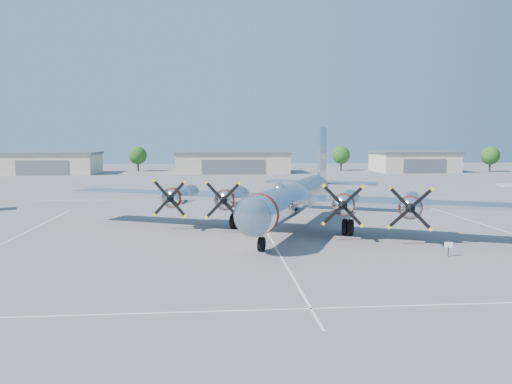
{
  "coord_description": "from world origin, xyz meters",
  "views": [
    {
      "loc": [
        -4.81,
        -45.93,
        8.45
      ],
      "look_at": [
        -0.57,
        3.74,
        3.2
      ],
      "focal_mm": 35.0,
      "sensor_mm": 36.0,
      "label": 1
    }
  ],
  "objects": [
    {
      "name": "ground",
      "position": [
        0.0,
        0.0,
        0.0
      ],
      "size": [
        260.0,
        260.0,
        0.0
      ],
      "primitive_type": "plane",
      "color": "#5E5E61",
      "rests_on": "ground"
    },
    {
      "name": "parking_lines",
      "position": [
        0.0,
        -1.75,
        0.01
      ],
      "size": [
        60.0,
        50.08,
        0.01
      ],
      "color": "silver",
      "rests_on": "ground"
    },
    {
      "name": "hangar_west",
      "position": [
        -45.0,
        81.96,
        2.71
      ],
      "size": [
        22.6,
        14.6,
        5.4
      ],
      "color": "#B5AF90",
      "rests_on": "ground"
    },
    {
      "name": "hangar_center",
      "position": [
        0.0,
        81.96,
        2.71
      ],
      "size": [
        28.6,
        14.6,
        5.4
      ],
      "color": "#B5AF90",
      "rests_on": "ground"
    },
    {
      "name": "hangar_east",
      "position": [
        48.0,
        81.96,
        2.71
      ],
      "size": [
        20.6,
        14.6,
        5.4
      ],
      "color": "#B5AF90",
      "rests_on": "ground"
    },
    {
      "name": "tree_west",
      "position": [
        -25.0,
        90.0,
        4.22
      ],
      "size": [
        4.8,
        4.8,
        6.64
      ],
      "color": "#382619",
      "rests_on": "ground"
    },
    {
      "name": "tree_east",
      "position": [
        30.0,
        88.0,
        4.22
      ],
      "size": [
        4.8,
        4.8,
        6.64
      ],
      "color": "#382619",
      "rests_on": "ground"
    },
    {
      "name": "tree_far_east",
      "position": [
        68.0,
        80.0,
        4.22
      ],
      "size": [
        4.8,
        4.8,
        6.64
      ],
      "color": "#382619",
      "rests_on": "ground"
    },
    {
      "name": "main_bomber_b29",
      "position": [
        2.94,
        0.72,
        0.0
      ],
      "size": [
        53.48,
        46.05,
        9.95
      ],
      "primitive_type": null,
      "rotation": [
        0.0,
        0.0,
        -0.41
      ],
      "color": "silver",
      "rests_on": "ground"
    },
    {
      "name": "info_placard",
      "position": [
        12.1,
        -11.78,
        0.75
      ],
      "size": [
        0.56,
        0.15,
        1.07
      ],
      "rotation": [
        0.0,
        0.0,
        -0.2
      ],
      "color": "black",
      "rests_on": "ground"
    }
  ]
}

